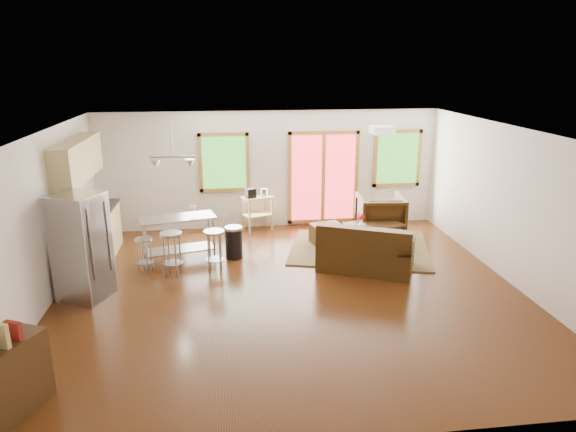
{
  "coord_description": "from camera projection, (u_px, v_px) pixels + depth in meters",
  "views": [
    {
      "loc": [
        -1.01,
        -7.62,
        3.63
      ],
      "look_at": [
        0.0,
        0.3,
        1.2
      ],
      "focal_mm": 32.0,
      "sensor_mm": 36.0,
      "label": 1
    }
  ],
  "objects": [
    {
      "name": "floor",
      "position": [
        290.0,
        292.0,
        8.41
      ],
      "size": [
        7.5,
        7.0,
        0.02
      ],
      "primitive_type": "cube",
      "color": "#321808",
      "rests_on": "ground"
    },
    {
      "name": "ceiling",
      "position": [
        291.0,
        132.0,
        7.65
      ],
      "size": [
        7.5,
        7.0,
        0.02
      ],
      "primitive_type": "cube",
      "color": "silver",
      "rests_on": "ground"
    },
    {
      "name": "back_wall",
      "position": [
        270.0,
        170.0,
        11.36
      ],
      "size": [
        7.5,
        0.02,
        2.6
      ],
      "primitive_type": "cube",
      "color": "beige",
      "rests_on": "ground"
    },
    {
      "name": "left_wall",
      "position": [
        39.0,
        225.0,
        7.58
      ],
      "size": [
        0.02,
        7.0,
        2.6
      ],
      "primitive_type": "cube",
      "color": "beige",
      "rests_on": "ground"
    },
    {
      "name": "right_wall",
      "position": [
        515.0,
        207.0,
        8.49
      ],
      "size": [
        0.02,
        7.0,
        2.6
      ],
      "primitive_type": "cube",
      "color": "beige",
      "rests_on": "ground"
    },
    {
      "name": "front_wall",
      "position": [
        340.0,
        325.0,
        4.7
      ],
      "size": [
        7.5,
        0.02,
        2.6
      ],
      "primitive_type": "cube",
      "color": "beige",
      "rests_on": "ground"
    },
    {
      "name": "window_left",
      "position": [
        224.0,
        163.0,
        11.14
      ],
      "size": [
        1.1,
        0.05,
        1.3
      ],
      "color": "#295F1E",
      "rests_on": "back_wall"
    },
    {
      "name": "french_doors",
      "position": [
        323.0,
        178.0,
        11.52
      ],
      "size": [
        1.6,
        0.05,
        2.1
      ],
      "color": "red",
      "rests_on": "back_wall"
    },
    {
      "name": "window_right",
      "position": [
        397.0,
        158.0,
        11.61
      ],
      "size": [
        1.1,
        0.05,
        1.3
      ],
      "color": "#295F1E",
      "rests_on": "back_wall"
    },
    {
      "name": "rug",
      "position": [
        359.0,
        249.0,
        10.25
      ],
      "size": [
        3.14,
        2.71,
        0.03
      ],
      "primitive_type": "cube",
      "rotation": [
        0.0,
        0.0,
        -0.27
      ],
      "color": "#3F5B37",
      "rests_on": "floor"
    },
    {
      "name": "loveseat",
      "position": [
        366.0,
        251.0,
        9.2
      ],
      "size": [
        1.89,
        1.54,
        0.88
      ],
      "rotation": [
        0.0,
        0.0,
        -0.43
      ],
      "color": "black",
      "rests_on": "floor"
    },
    {
      "name": "coffee_table",
      "position": [
        374.0,
        227.0,
        10.43
      ],
      "size": [
        1.26,
        0.96,
        0.45
      ],
      "rotation": [
        0.0,
        0.0,
        0.29
      ],
      "color": "#32200F",
      "rests_on": "floor"
    },
    {
      "name": "armchair",
      "position": [
        380.0,
        213.0,
        11.0
      ],
      "size": [
        1.02,
        0.96,
        0.98
      ],
      "primitive_type": "imported",
      "rotation": [
        0.0,
        0.0,
        3.06
      ],
      "color": "black",
      "rests_on": "floor"
    },
    {
      "name": "ottoman",
      "position": [
        328.0,
        235.0,
        10.47
      ],
      "size": [
        0.74,
        0.74,
        0.41
      ],
      "primitive_type": "cube",
      "rotation": [
        0.0,
        0.0,
        0.23
      ],
      "color": "black",
      "rests_on": "floor"
    },
    {
      "name": "vase",
      "position": [
        362.0,
        224.0,
        10.22
      ],
      "size": [
        0.22,
        0.23,
        0.3
      ],
      "rotation": [
        0.0,
        0.0,
        -0.35
      ],
      "color": "silver",
      "rests_on": "coffee_table"
    },
    {
      "name": "book",
      "position": [
        383.0,
        224.0,
        10.04
      ],
      "size": [
        0.22,
        0.12,
        0.31
      ],
      "primitive_type": "imported",
      "rotation": [
        0.0,
        0.0,
        -0.42
      ],
      "color": "maroon",
      "rests_on": "coffee_table"
    },
    {
      "name": "cabinets",
      "position": [
        89.0,
        215.0,
        9.33
      ],
      "size": [
        0.64,
        2.24,
        2.3
      ],
      "color": "tan",
      "rests_on": "floor"
    },
    {
      "name": "refrigerator",
      "position": [
        82.0,
        247.0,
        7.96
      ],
      "size": [
        0.89,
        0.88,
        1.7
      ],
      "rotation": [
        0.0,
        0.0,
        -0.43
      ],
      "color": "#B7BABC",
      "rests_on": "floor"
    },
    {
      "name": "island",
      "position": [
        178.0,
        231.0,
        9.53
      ],
      "size": [
        1.45,
        0.86,
        0.86
      ],
      "rotation": [
        0.0,
        0.0,
        0.25
      ],
      "color": "#B7BABC",
      "rests_on": "floor"
    },
    {
      "name": "cup",
      "position": [
        193.0,
        207.0,
        9.53
      ],
      "size": [
        0.13,
        0.11,
        0.12
      ],
      "primitive_type": "imported",
      "rotation": [
        0.0,
        0.0,
        -0.07
      ],
      "color": "silver",
      "rests_on": "island"
    },
    {
      "name": "bar_stool_a",
      "position": [
        144.0,
        247.0,
        9.01
      ],
      "size": [
        0.39,
        0.39,
        0.65
      ],
      "rotation": [
        0.0,
        0.0,
        -0.34
      ],
      "color": "#B7BABC",
      "rests_on": "floor"
    },
    {
      "name": "bar_stool_b",
      "position": [
        172.0,
        244.0,
        8.84
      ],
      "size": [
        0.47,
        0.47,
        0.8
      ],
      "rotation": [
        0.0,
        0.0,
        -0.29
      ],
      "color": "#B7BABC",
      "rests_on": "floor"
    },
    {
      "name": "bar_stool_c",
      "position": [
        214.0,
        241.0,
        9.02
      ],
      "size": [
        0.4,
        0.4,
        0.77
      ],
      "rotation": [
        0.0,
        0.0,
        -0.1
      ],
      "color": "#B7BABC",
      "rests_on": "floor"
    },
    {
      "name": "trash_can",
      "position": [
        234.0,
        242.0,
        9.76
      ],
      "size": [
        0.37,
        0.37,
        0.62
      ],
      "rotation": [
        0.0,
        0.0,
        -0.12
      ],
      "color": "black",
      "rests_on": "floor"
    },
    {
      "name": "kitchen_cart",
      "position": [
        257.0,
        201.0,
        11.24
      ],
      "size": [
        0.74,
        0.61,
        0.97
      ],
      "rotation": [
        0.0,
        0.0,
        0.37
      ],
      "color": "tan",
      "rests_on": "floor"
    },
    {
      "name": "bookshelf",
      "position": [
        5.0,
        381.0,
        5.33
      ],
      "size": [
        0.72,
        1.01,
        1.11
      ],
      "rotation": [
        0.0,
        0.0,
        -0.42
      ],
      "color": "#32200F",
      "rests_on": "floor"
    },
    {
      "name": "ceiling_flush",
      "position": [
        382.0,
        130.0,
        8.44
      ],
      "size": [
        0.35,
        0.35,
        0.12
      ],
      "primitive_type": "cube",
      "color": "white",
      "rests_on": "ceiling"
    },
    {
      "name": "pendant_light",
      "position": [
        173.0,
        163.0,
        9.05
      ],
      "size": [
        0.8,
        0.18,
        0.79
      ],
      "color": "gray",
      "rests_on": "ceiling"
    }
  ]
}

